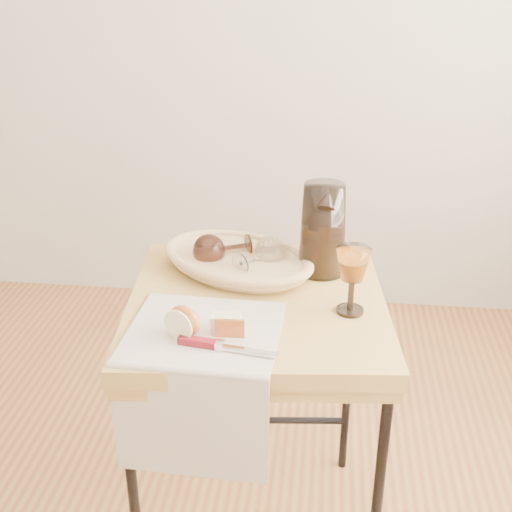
% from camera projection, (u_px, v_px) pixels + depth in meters
% --- Properties ---
extents(side_table, '(0.66, 0.66, 0.77)m').
position_uv_depth(side_table, '(257.00, 426.00, 1.71)').
color(side_table, olive).
rests_on(side_table, floor).
extents(tea_towel, '(0.34, 0.30, 0.01)m').
position_uv_depth(tea_towel, '(204.00, 332.00, 1.40)').
color(tea_towel, white).
rests_on(tea_towel, side_table).
extents(bread_basket, '(0.43, 0.38, 0.05)m').
position_uv_depth(bread_basket, '(238.00, 262.00, 1.67)').
color(bread_basket, '#A57B49').
rests_on(bread_basket, side_table).
extents(goblet_lying_a, '(0.16, 0.13, 0.08)m').
position_uv_depth(goblet_lying_a, '(226.00, 248.00, 1.67)').
color(goblet_lying_a, '#45261D').
rests_on(goblet_lying_a, bread_basket).
extents(goblet_lying_b, '(0.15, 0.15, 0.08)m').
position_uv_depth(goblet_lying_b, '(258.00, 257.00, 1.63)').
color(goblet_lying_b, white).
rests_on(goblet_lying_b, bread_basket).
extents(pitcher, '(0.19, 0.26, 0.27)m').
position_uv_depth(pitcher, '(323.00, 229.00, 1.62)').
color(pitcher, black).
rests_on(pitcher, side_table).
extents(wine_goblet, '(0.08, 0.08, 0.16)m').
position_uv_depth(wine_goblet, '(352.00, 281.00, 1.45)').
color(wine_goblet, white).
rests_on(wine_goblet, side_table).
extents(apple_half, '(0.09, 0.07, 0.07)m').
position_uv_depth(apple_half, '(184.00, 321.00, 1.37)').
color(apple_half, '#B70D04').
rests_on(apple_half, tea_towel).
extents(apple_wedge, '(0.06, 0.04, 0.04)m').
position_uv_depth(apple_wedge, '(226.00, 324.00, 1.39)').
color(apple_wedge, '#FCF1BE').
rests_on(apple_wedge, tea_towel).
extents(table_knife, '(0.21, 0.05, 0.02)m').
position_uv_depth(table_knife, '(223.00, 346.00, 1.34)').
color(table_knife, silver).
rests_on(table_knife, tea_towel).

